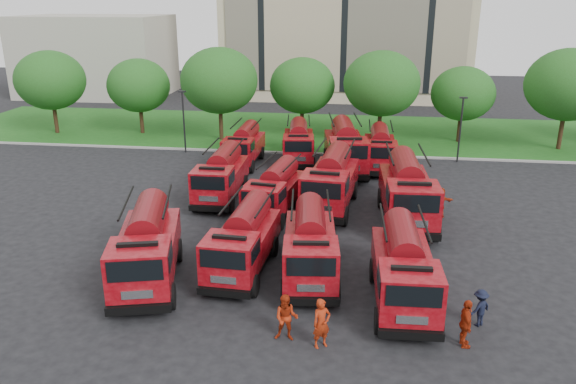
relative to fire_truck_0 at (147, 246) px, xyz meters
name	(u,v)px	position (x,y,z in m)	size (l,w,h in m)	color
ground	(271,244)	(4.89, 4.58, -1.68)	(140.00, 140.00, 0.00)	black
lawn	(314,131)	(4.89, 30.58, -1.62)	(70.00, 16.00, 0.12)	#154913
curb	(306,153)	(4.89, 22.48, -1.61)	(70.00, 0.30, 0.14)	gray
side_building	(97,56)	(-25.11, 48.58, 3.32)	(18.00, 12.00, 10.00)	#9F9B8D
tree_0	(50,80)	(-19.11, 26.58, 3.34)	(6.30, 6.30, 7.70)	#382314
tree_1	(139,85)	(-11.11, 27.58, 2.87)	(5.71, 5.71, 6.98)	#382314
tree_2	(219,81)	(-3.11, 26.08, 3.68)	(6.72, 6.72, 8.22)	#382314
tree_3	(302,86)	(3.89, 28.58, 3.01)	(5.88, 5.88, 7.19)	#382314
tree_4	(382,84)	(10.89, 27.08, 3.54)	(6.55, 6.55, 8.01)	#382314
tree_5	(463,94)	(17.89, 28.08, 2.67)	(5.46, 5.46, 6.68)	#382314
tree_6	(569,85)	(25.89, 26.58, 3.81)	(6.89, 6.89, 8.42)	#382314
lamp_post_0	(184,118)	(-5.11, 21.78, 1.22)	(0.60, 0.25, 5.11)	black
lamp_post_1	(461,126)	(16.89, 21.78, 1.22)	(0.60, 0.25, 5.11)	black
fire_truck_0	(147,246)	(0.00, 0.00, 0.00)	(4.25, 7.71, 3.34)	black
fire_truck_1	(243,240)	(4.08, 1.60, -0.16)	(2.73, 6.76, 3.02)	black
fire_truck_2	(310,245)	(7.23, 1.40, -0.13)	(3.02, 6.95, 3.07)	black
fire_truck_3	(404,268)	(11.33, -0.42, -0.10)	(2.74, 6.97, 3.13)	black
fire_truck_4	(221,175)	(0.64, 11.18, -0.12)	(2.60, 6.86, 3.10)	black
fire_truck_5	(275,190)	(4.42, 8.99, -0.22)	(3.09, 6.61, 2.89)	black
fire_truck_6	(331,181)	(7.64, 10.48, 0.04)	(3.31, 7.70, 3.40)	black
fire_truck_7	(407,191)	(12.07, 8.95, 0.11)	(3.17, 7.95, 3.56)	black
fire_truck_8	(244,145)	(0.46, 19.08, -0.22)	(2.40, 6.40, 2.90)	black
fire_truck_9	(298,143)	(4.53, 20.25, -0.16)	(3.00, 6.82, 3.01)	black
fire_truck_10	(345,147)	(8.21, 18.39, 0.09)	(3.65, 8.01, 3.52)	black
fire_truck_11	(380,149)	(10.78, 19.29, -0.18)	(2.47, 6.57, 2.98)	black
firefighter_0	(321,346)	(8.18, -4.13, -1.68)	(0.71, 0.52, 1.95)	maroon
firefighter_1	(286,339)	(6.84, -3.86, -1.68)	(0.91, 0.50, 1.87)	maroon
firefighter_2	(463,346)	(13.43, -3.42, -1.68)	(1.12, 0.64, 1.91)	maroon
firefighter_3	(478,325)	(14.23, -1.89, -1.68)	(1.00, 0.52, 1.55)	black
firefighter_4	(270,220)	(4.27, 7.91, -1.68)	(0.82, 0.53, 1.67)	black
firefighter_5	(438,217)	(14.06, 9.71, -1.68)	(1.70, 0.73, 1.83)	maroon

